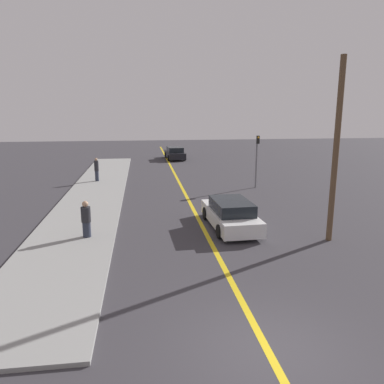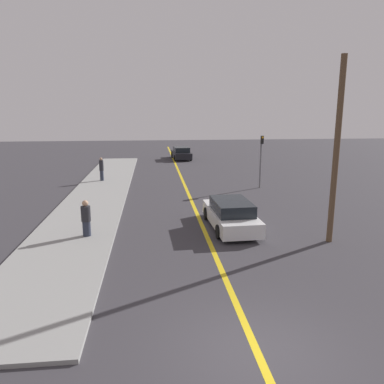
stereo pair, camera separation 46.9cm
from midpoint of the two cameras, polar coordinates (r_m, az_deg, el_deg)
The scene contains 9 objects.
ground_plane at distance 9.45m, azimuth 11.42°, elevation -22.82°, with size 120.00×120.00×0.00m, color #38353A.
road_center_line at distance 26.02m, azimuth -0.36°, elevation 0.48°, with size 0.20×60.00×0.01m.
sidewalk_left at distance 25.26m, azimuth -13.40°, elevation -0.10°, with size 3.66×34.27×0.12m.
car_near_right_lane at distance 17.52m, azimuth 6.69°, elevation -3.42°, with size 2.07×4.75×1.35m.
car_ahead_center at distance 41.66m, azimuth -1.32°, elevation 5.93°, with size 2.11×4.67×1.37m.
pedestrian_near_curb at distance 16.48m, azimuth -15.06°, elevation -3.91°, with size 0.40×0.40×1.56m.
pedestrian_mid_group at distance 29.08m, azimuth -13.18°, elevation 3.43°, with size 0.32×0.32×1.75m.
traffic_light at distance 26.44m, azimuth 10.97°, elevation 5.43°, with size 0.18×0.40×3.66m.
utility_pole at distance 16.15m, azimuth 21.92°, elevation 5.61°, with size 0.24×0.24×7.48m.
Camera 2 is at (-2.28, -7.35, 5.43)m, focal length 35.00 mm.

